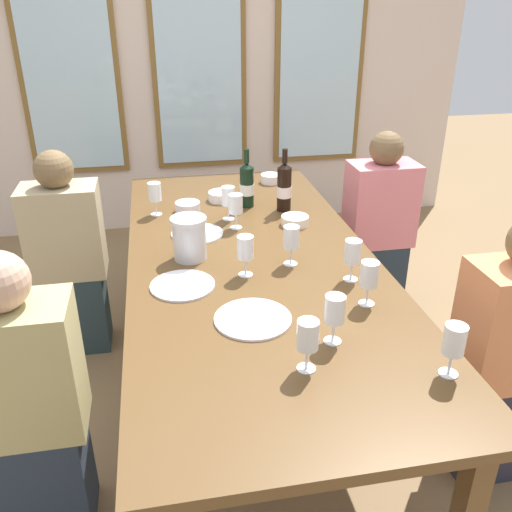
{
  "coord_description": "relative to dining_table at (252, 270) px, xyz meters",
  "views": [
    {
      "loc": [
        -0.38,
        -2.11,
        1.79
      ],
      "look_at": [
        0.0,
        -0.09,
        0.79
      ],
      "focal_mm": 38.14,
      "sensor_mm": 36.0,
      "label": 1
    }
  ],
  "objects": [
    {
      "name": "ground_plane",
      "position": [
        0.0,
        0.0,
        -0.68
      ],
      "size": [
        12.0,
        12.0,
        0.0
      ],
      "primitive_type": "plane",
      "color": "olive"
    },
    {
      "name": "back_wall_with_windows",
      "position": [
        0.0,
        2.27,
        0.77
      ],
      "size": [
        4.27,
        0.1,
        2.9
      ],
      "color": "beige",
      "rests_on": "ground"
    },
    {
      "name": "dining_table",
      "position": [
        0.0,
        0.0,
        0.0
      ],
      "size": [
        1.07,
        2.46,
        0.74
      ],
      "color": "brown",
      "rests_on": "ground"
    },
    {
      "name": "white_plate_0",
      "position": [
        -0.21,
        0.29,
        0.07
      ],
      "size": [
        0.25,
        0.25,
        0.01
      ],
      "primitive_type": "cylinder",
      "color": "white",
      "rests_on": "dining_table"
    },
    {
      "name": "white_plate_1",
      "position": [
        -0.09,
        -0.5,
        0.07
      ],
      "size": [
        0.28,
        0.28,
        0.01
      ],
      "primitive_type": "cylinder",
      "color": "white",
      "rests_on": "dining_table"
    },
    {
      "name": "white_plate_2",
      "position": [
        -0.32,
        -0.21,
        0.07
      ],
      "size": [
        0.26,
        0.26,
        0.01
      ],
      "primitive_type": "cylinder",
      "color": "white",
      "rests_on": "dining_table"
    },
    {
      "name": "metal_pitcher",
      "position": [
        -0.27,
        0.04,
        0.16
      ],
      "size": [
        0.16,
        0.16,
        0.19
      ],
      "color": "silver",
      "rests_on": "dining_table"
    },
    {
      "name": "wine_bottle_0",
      "position": [
        0.27,
        0.53,
        0.19
      ],
      "size": [
        0.08,
        0.08,
        0.33
      ],
      "color": "black",
      "rests_on": "dining_table"
    },
    {
      "name": "wine_bottle_1",
      "position": [
        0.09,
        0.63,
        0.18
      ],
      "size": [
        0.08,
        0.08,
        0.32
      ],
      "color": "black",
      "rests_on": "dining_table"
    },
    {
      "name": "tasting_bowl_0",
      "position": [
        0.3,
        1.0,
        0.09
      ],
      "size": [
        0.12,
        0.12,
        0.05
      ],
      "primitive_type": "cylinder",
      "color": "white",
      "rests_on": "dining_table"
    },
    {
      "name": "tasting_bowl_1",
      "position": [
        -0.04,
        0.75,
        0.09
      ],
      "size": [
        0.14,
        0.14,
        0.05
      ],
      "primitive_type": "cylinder",
      "color": "white",
      "rests_on": "dining_table"
    },
    {
      "name": "tasting_bowl_2",
      "position": [
        -0.24,
        0.61,
        0.09
      ],
      "size": [
        0.13,
        0.13,
        0.05
      ],
      "primitive_type": "cylinder",
      "color": "white",
      "rests_on": "dining_table"
    },
    {
      "name": "tasting_bowl_3",
      "position": [
        0.28,
        0.32,
        0.09
      ],
      "size": [
        0.14,
        0.14,
        0.05
      ],
      "primitive_type": "cylinder",
      "color": "white",
      "rests_on": "dining_table"
    },
    {
      "name": "wine_glass_0",
      "position": [
        -0.02,
        0.34,
        0.18
      ],
      "size": [
        0.07,
        0.07,
        0.17
      ],
      "color": "white",
      "rests_on": "dining_table"
    },
    {
      "name": "wine_glass_1",
      "position": [
        0.15,
        -0.1,
        0.18
      ],
      "size": [
        0.07,
        0.07,
        0.17
      ],
      "color": "white",
      "rests_on": "dining_table"
    },
    {
      "name": "wine_glass_2",
      "position": [
        0.44,
        -0.91,
        0.18
      ],
      "size": [
        0.07,
        0.07,
        0.17
      ],
      "color": "white",
      "rests_on": "dining_table"
    },
    {
      "name": "wine_glass_3",
      "position": [
        0.35,
        -0.28,
        0.18
      ],
      "size": [
        0.07,
        0.07,
        0.17
      ],
      "color": "white",
      "rests_on": "dining_table"
    },
    {
      "name": "wine_glass_4",
      "position": [
        -0.4,
        0.59,
        0.18
      ],
      "size": [
        0.07,
        0.07,
        0.17
      ],
      "color": "white",
      "rests_on": "dining_table"
    },
    {
      "name": "wine_glass_5",
      "position": [
        -0.04,
        0.46,
        0.18
      ],
      "size": [
        0.07,
        0.07,
        0.17
      ],
      "color": "white",
      "rests_on": "dining_table"
    },
    {
      "name": "wine_glass_6",
      "position": [
        0.35,
        -0.47,
        0.18
      ],
      "size": [
        0.07,
        0.07,
        0.17
      ],
      "color": "white",
      "rests_on": "dining_table"
    },
    {
      "name": "wine_glass_7",
      "position": [
        0.15,
        -0.68,
        0.18
      ],
      "size": [
        0.07,
        0.07,
        0.17
      ],
      "color": "white",
      "rests_on": "dining_table"
    },
    {
      "name": "wine_glass_8",
      "position": [
        -0.06,
        -0.16,
        0.18
      ],
      "size": [
        0.07,
        0.07,
        0.17
      ],
      "color": "white",
      "rests_on": "dining_table"
    },
    {
      "name": "wine_glass_9",
      "position": [
        0.02,
        -0.81,
        0.18
      ],
      "size": [
        0.07,
        0.07,
        0.17
      ],
      "color": "white",
      "rests_on": "dining_table"
    },
    {
      "name": "seated_person_0",
      "position": [
        -0.87,
        0.58,
        -0.15
      ],
      "size": [
        0.38,
        0.24,
        1.11
      ],
      "color": "#233438",
      "rests_on": "ground"
    },
    {
      "name": "seated_person_1",
      "position": [
        0.87,
        0.65,
        -0.15
      ],
      "size": [
        0.38,
        0.24,
        1.11
      ],
      "color": "#22303C",
      "rests_on": "ground"
    },
    {
      "name": "seated_person_2",
      "position": [
        -0.87,
        -0.58,
        -0.15
      ],
      "size": [
        0.38,
        0.24,
        1.11
      ],
      "color": "#25303F",
      "rests_on": "ground"
    },
    {
      "name": "seated_person_3",
      "position": [
        0.87,
        -0.63,
        -0.15
      ],
      "size": [
        0.38,
        0.24,
        1.11
      ],
      "color": "#272734",
      "rests_on": "ground"
    }
  ]
}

